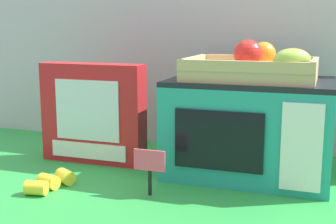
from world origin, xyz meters
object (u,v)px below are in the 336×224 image
at_px(toy_microwave, 250,127).
at_px(food_groups_crate, 254,68).
at_px(cookie_set_box, 93,113).
at_px(price_sign, 149,165).
at_px(loose_toy_banana, 50,182).

bearing_deg(toy_microwave, food_groups_crate, -59.48).
height_order(toy_microwave, cookie_set_box, cookie_set_box).
height_order(cookie_set_box, price_sign, cookie_set_box).
bearing_deg(food_groups_crate, price_sign, -132.44).
distance_m(toy_microwave, food_groups_crate, 0.15).
bearing_deg(price_sign, cookie_set_box, 141.29).
bearing_deg(food_groups_crate, loose_toy_banana, -149.77).
height_order(toy_microwave, food_groups_crate, food_groups_crate).
relative_size(food_groups_crate, price_sign, 2.94).
xyz_separation_m(toy_microwave, loose_toy_banana, (-0.40, -0.25, -0.10)).
height_order(food_groups_crate, price_sign, food_groups_crate).
distance_m(food_groups_crate, cookie_set_box, 0.44).
relative_size(toy_microwave, price_sign, 3.79).
relative_size(toy_microwave, loose_toy_banana, 2.92).
distance_m(toy_microwave, loose_toy_banana, 0.48).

